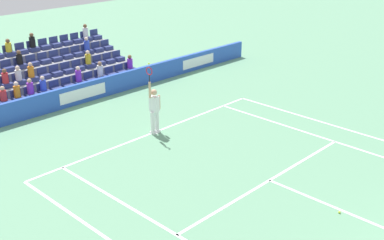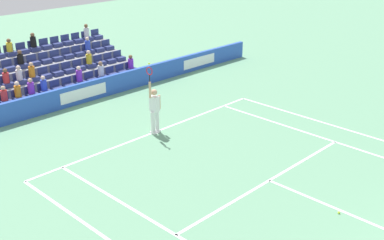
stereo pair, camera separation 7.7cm
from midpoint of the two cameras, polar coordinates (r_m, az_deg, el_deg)
name	(u,v)px [view 1 (the left image)]	position (r m, az deg, el deg)	size (l,w,h in m)	color
line_baseline	(154,132)	(19.38, -4.47, -1.41)	(10.97, 0.10, 0.01)	white
line_service	(269,180)	(16.08, 8.75, -6.85)	(8.23, 0.10, 0.01)	white
line_centre_service	(364,220)	(14.76, 19.02, -10.77)	(0.10, 6.40, 0.01)	white
line_singles_sideline_right	(346,145)	(19.09, 17.15, -2.78)	(0.10, 11.89, 0.01)	white
line_doubles_sideline_right	(363,134)	(20.24, 18.97, -1.57)	(0.10, 11.89, 0.01)	white
line_centre_mark	(156,133)	(19.31, -4.27, -1.50)	(0.10, 0.20, 0.01)	white
sponsor_barrier	(82,93)	(22.86, -12.63, 3.05)	(22.55, 0.22, 0.92)	blue
tennis_player	(154,109)	(18.97, -4.46, 1.28)	(0.53, 0.38, 2.85)	white
stadium_stand	(47,75)	(25.19, -16.45, 5.00)	(8.06, 3.80, 2.59)	gray
loose_tennis_ball	(339,212)	(14.83, 16.43, -10.12)	(0.07, 0.07, 0.07)	#D1E533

